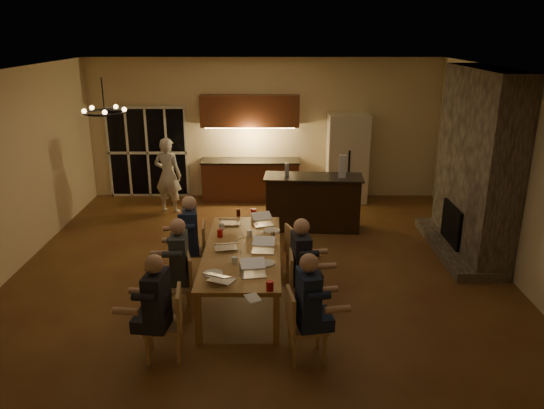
{
  "coord_description": "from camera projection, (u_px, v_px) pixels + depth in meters",
  "views": [
    {
      "loc": [
        0.21,
        -7.59,
        3.8
      ],
      "look_at": [
        0.2,
        0.3,
        1.17
      ],
      "focal_mm": 35.0,
      "sensor_mm": 36.0,
      "label": 1
    }
  ],
  "objects": [
    {
      "name": "can_cola",
      "position": [
        238.0,
        213.0,
        9.03
      ],
      "size": [
        0.06,
        0.06,
        0.12
      ],
      "primitive_type": "cylinder",
      "color": "#3F0F0C",
      "rests_on": "dining_table"
    },
    {
      "name": "plate_far",
      "position": [
        272.0,
        231.0,
        8.38
      ],
      "size": [
        0.26,
        0.26,
        0.02
      ],
      "primitive_type": "cylinder",
      "color": "white",
      "rests_on": "dining_table"
    },
    {
      "name": "person_left_near",
      "position": [
        157.0,
        309.0,
        6.17
      ],
      "size": [
        0.67,
        0.67,
        1.38
      ],
      "primitive_type": null,
      "rotation": [
        0.0,
        0.0,
        -1.69
      ],
      "color": "black",
      "rests_on": "ground"
    },
    {
      "name": "mug_front",
      "position": [
        235.0,
        260.0,
        7.21
      ],
      "size": [
        0.09,
        0.09,
        0.1
      ],
      "primitive_type": "cylinder",
      "color": "white",
      "rests_on": "dining_table"
    },
    {
      "name": "chair_right_far",
      "position": [
        302.0,
        253.0,
        8.34
      ],
      "size": [
        0.56,
        0.56,
        0.89
      ],
      "primitive_type": null,
      "rotation": [
        0.0,
        0.0,
        1.91
      ],
      "color": "tan",
      "rests_on": "ground"
    },
    {
      "name": "laptop_d",
      "position": [
        263.0,
        245.0,
        7.57
      ],
      "size": [
        0.34,
        0.3,
        0.23
      ],
      "primitive_type": null,
      "rotation": [
        0.0,
        0.0,
        -0.08
      ],
      "color": "silver",
      "rests_on": "dining_table"
    },
    {
      "name": "laptop_a",
      "position": [
        221.0,
        273.0,
        6.7
      ],
      "size": [
        0.41,
        0.39,
        0.23
      ],
      "primitive_type": null,
      "rotation": [
        0.0,
        0.0,
        2.7
      ],
      "color": "silver",
      "rests_on": "dining_table"
    },
    {
      "name": "laptop_e",
      "position": [
        230.0,
        217.0,
        8.66
      ],
      "size": [
        0.33,
        0.29,
        0.23
      ],
      "primitive_type": null,
      "rotation": [
        0.0,
        0.0,
        3.1
      ],
      "color": "silver",
      "rests_on": "dining_table"
    },
    {
      "name": "chair_left_mid",
      "position": [
        175.0,
        286.0,
        7.27
      ],
      "size": [
        0.54,
        0.54,
        0.89
      ],
      "primitive_type": null,
      "rotation": [
        0.0,
        0.0,
        -1.31
      ],
      "color": "tan",
      "rests_on": "ground"
    },
    {
      "name": "laptop_f",
      "position": [
        263.0,
        219.0,
        8.6
      ],
      "size": [
        0.39,
        0.36,
        0.23
      ],
      "primitive_type": null,
      "rotation": [
        0.0,
        0.0,
        0.3
      ],
      "color": "silver",
      "rests_on": "dining_table"
    },
    {
      "name": "fireplace",
      "position": [
        477.0,
        164.0,
        9.03
      ],
      "size": [
        0.58,
        2.5,
        3.2
      ],
      "primitive_type": "cube",
      "color": "#706458",
      "rests_on": "ground"
    },
    {
      "name": "chair_left_far",
      "position": [
        192.0,
        250.0,
        8.42
      ],
      "size": [
        0.48,
        0.48,
        0.89
      ],
      "primitive_type": null,
      "rotation": [
        0.0,
        0.0,
        -1.48
      ],
      "color": "tan",
      "rests_on": "ground"
    },
    {
      "name": "floor",
      "position": [
        259.0,
        280.0,
        8.4
      ],
      "size": [
        9.0,
        9.0,
        0.0
      ],
      "primitive_type": "plane",
      "color": "brown",
      "rests_on": "ground"
    },
    {
      "name": "bar_bottle",
      "position": [
        287.0,
        169.0,
        10.27
      ],
      "size": [
        0.08,
        0.08,
        0.24
      ],
      "primitive_type": "cylinder",
      "color": "#99999E",
      "rests_on": "bar_island"
    },
    {
      "name": "standing_person",
      "position": [
        168.0,
        175.0,
        11.3
      ],
      "size": [
        0.67,
        0.53,
        1.64
      ],
      "primitive_type": "imported",
      "rotation": [
        0.0,
        0.0,
        2.89
      ],
      "color": "silver",
      "rests_on": "ground"
    },
    {
      "name": "french_doors",
      "position": [
        148.0,
        153.0,
        12.32
      ],
      "size": [
        1.86,
        0.08,
        2.1
      ],
      "primitive_type": "cube",
      "color": "black",
      "rests_on": "ground"
    },
    {
      "name": "person_right_near",
      "position": [
        308.0,
        308.0,
        6.19
      ],
      "size": [
        0.7,
        0.7,
        1.38
      ],
      "primitive_type": null,
      "rotation": [
        0.0,
        0.0,
        1.76
      ],
      "color": "#1C2446",
      "rests_on": "ground"
    },
    {
      "name": "chandelier",
      "position": [
        105.0,
        112.0,
        6.95
      ],
      "size": [
        0.56,
        0.56,
        0.03
      ],
      "primitive_type": "torus",
      "color": "black",
      "rests_on": "ceiling"
    },
    {
      "name": "chair_left_near",
      "position": [
        163.0,
        324.0,
        6.32
      ],
      "size": [
        0.49,
        0.49,
        0.89
      ],
      "primitive_type": null,
      "rotation": [
        0.0,
        0.0,
        -1.46
      ],
      "color": "tan",
      "rests_on": "ground"
    },
    {
      "name": "can_right",
      "position": [
        273.0,
        236.0,
        8.04
      ],
      "size": [
        0.06,
        0.06,
        0.12
      ],
      "primitive_type": "cylinder",
      "color": "#B2B2B7",
      "rests_on": "dining_table"
    },
    {
      "name": "dining_table",
      "position": [
        243.0,
        272.0,
        7.83
      ],
      "size": [
        1.1,
        2.71,
        0.75
      ],
      "primitive_type": "cube",
      "color": "#B28647",
      "rests_on": "ground"
    },
    {
      "name": "person_right_mid",
      "position": [
        301.0,
        266.0,
        7.3
      ],
      "size": [
        0.68,
        0.68,
        1.38
      ],
      "primitive_type": null,
      "rotation": [
        0.0,
        0.0,
        1.72
      ],
      "color": "black",
      "rests_on": "ground"
    },
    {
      "name": "redcup_far",
      "position": [
        253.0,
        212.0,
        9.07
      ],
      "size": [
        0.09,
        0.09,
        0.12
      ],
      "primitive_type": "cylinder",
      "color": "red",
      "rests_on": "dining_table"
    },
    {
      "name": "plate_near",
      "position": [
        266.0,
        263.0,
        7.22
      ],
      "size": [
        0.24,
        0.24,
        0.02
      ],
      "primitive_type": "cylinder",
      "color": "white",
      "rests_on": "dining_table"
    },
    {
      "name": "person_left_far",
      "position": [
        191.0,
        238.0,
        8.26
      ],
      "size": [
        0.69,
        0.69,
        1.38
      ],
      "primitive_type": null,
      "rotation": [
        0.0,
        0.0,
        -1.4
      ],
      "color": "#1C2446",
      "rests_on": "ground"
    },
    {
      "name": "mug_back",
      "position": [
        222.0,
        226.0,
        8.44
      ],
      "size": [
        0.08,
        0.08,
        0.1
      ],
      "primitive_type": "cylinder",
      "color": "white",
      "rests_on": "dining_table"
    },
    {
      "name": "person_left_mid",
      "position": [
        180.0,
        266.0,
        7.3
      ],
      "size": [
        0.64,
        0.64,
        1.38
      ],
      "primitive_type": null,
      "rotation": [
        0.0,
        0.0,
        -1.51
      ],
      "color": "#373D41",
      "rests_on": "ground"
    },
    {
      "name": "chair_right_near",
      "position": [
        307.0,
        325.0,
        6.3
      ],
      "size": [
        0.5,
        0.5,
        0.89
      ],
      "primitive_type": null,
      "rotation": [
        0.0,
        0.0,
        1.72
      ],
      "color": "tan",
      "rests_on": "ground"
    },
    {
      "name": "plate_left",
      "position": [
        213.0,
        273.0,
        6.91
      ],
      "size": [
        0.26,
        0.26,
        0.02
      ],
      "primitive_type": "cylinder",
      "color": "white",
      "rests_on": "dining_table"
    },
    {
      "name": "ceiling",
      "position": [
        258.0,
        72.0,
        7.38
      ],
      "size": [
        8.0,
        9.0,
        0.04
      ],
      "primitive_type": "cube",
      "color": "white",
      "rests_on": "back_wall"
    },
    {
      "name": "laptop_c",
      "position": [
        225.0,
        241.0,
        7.68
      ],
      "size": [
        0.37,
        0.34,
        0.23
      ],
      "primitive_type": null,
      "rotation": [
        0.0,
        0.0,
        3.34
      ],
      "color": "silver",
      "rests_on": "dining_table"
    },
    {
      "name": "right_wall",
      "position": [
        528.0,
        184.0,
        7.89
      ],
      "size": [
        0.04,
        9.0,
        3.2
      ],
      "primitive_type": "cube",
      "color": "beige",
      "rests_on": "ground"
    },
    {
      "name": "back_wall",
      "position": [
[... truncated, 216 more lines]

